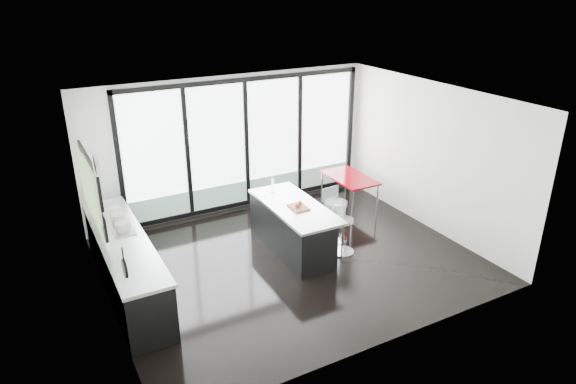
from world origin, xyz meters
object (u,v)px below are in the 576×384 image
bar_stool_far (335,221)px  red_table (349,192)px  bar_stool_near (343,236)px  island (291,227)px

bar_stool_far → red_table: (1.10, 1.14, -0.05)m
bar_stool_near → bar_stool_far: size_ratio=0.84×
bar_stool_near → red_table: red_table is taller
island → bar_stool_far: island is taller
island → red_table: island is taller
red_table → bar_stool_near: bearing=-127.8°
island → bar_stool_near: (0.73, -0.56, -0.10)m
island → bar_stool_near: island is taller
island → bar_stool_near: bearing=-37.5°
bar_stool_near → bar_stool_far: (0.14, 0.46, 0.06)m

